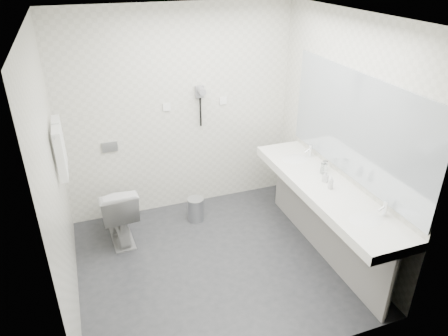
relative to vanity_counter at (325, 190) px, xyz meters
name	(u,v)px	position (x,y,z in m)	size (l,w,h in m)	color
floor	(216,263)	(-1.12, 0.20, -0.80)	(2.80, 2.80, 0.00)	#2A2B2F
ceiling	(213,17)	(-1.12, 0.20, 1.70)	(2.80, 2.80, 0.00)	white
wall_back	(179,113)	(-1.12, 1.50, 0.45)	(2.80, 2.80, 0.00)	silver
wall_front	(277,238)	(-1.12, -1.10, 0.45)	(2.80, 2.80, 0.00)	silver
wall_left	(55,184)	(-2.52, 0.20, 0.45)	(2.60, 2.60, 0.00)	silver
wall_right	(343,138)	(0.27, 0.20, 0.45)	(2.60, 2.60, 0.00)	silver
vanity_counter	(325,190)	(0.00, 0.00, 0.00)	(0.55, 2.20, 0.10)	white
vanity_panel	(323,223)	(0.02, 0.00, -0.42)	(0.03, 2.15, 0.75)	gray
vanity_post_near	(390,288)	(0.05, -1.04, -0.42)	(0.06, 0.06, 0.75)	silver
vanity_post_far	(281,179)	(0.05, 1.04, -0.42)	(0.06, 0.06, 0.75)	silver
mirror	(356,127)	(0.26, 0.00, 0.65)	(0.02, 2.20, 1.05)	#B2BCC6
basin_near	(365,221)	(0.00, -0.65, 0.04)	(0.40, 0.31, 0.05)	white
basin_far	(295,160)	(0.00, 0.65, 0.04)	(0.40, 0.31, 0.05)	white
faucet_near	(385,208)	(0.19, -0.65, 0.12)	(0.04, 0.04, 0.15)	silver
faucet_far	(310,151)	(0.19, 0.65, 0.12)	(0.04, 0.04, 0.15)	silver
soap_bottle_a	(325,177)	(0.03, 0.07, 0.11)	(0.05, 0.05, 0.12)	white
soap_bottle_c	(331,183)	(0.01, -0.07, 0.12)	(0.05, 0.05, 0.14)	white
glass_left	(323,168)	(0.11, 0.24, 0.11)	(0.06, 0.06, 0.12)	silver
glass_right	(325,165)	(0.18, 0.31, 0.10)	(0.05, 0.05, 0.10)	silver
toilet	(118,211)	(-2.01, 1.01, -0.44)	(0.40, 0.71, 0.72)	white
flush_plate	(110,147)	(-1.98, 1.49, 0.15)	(0.18, 0.02, 0.12)	#B2B5BA
pedal_bin	(196,210)	(-1.08, 1.07, -0.66)	(0.20, 0.20, 0.28)	#B2B5BA
bin_lid	(195,199)	(-1.08, 1.07, -0.51)	(0.20, 0.20, 0.01)	#B2B5BA
towel_rail	(54,126)	(-2.47, 0.75, 0.75)	(0.02, 0.02, 0.62)	silver
towel_near	(60,154)	(-2.46, 0.61, 0.53)	(0.07, 0.24, 0.48)	white
towel_far	(60,142)	(-2.46, 0.89, 0.53)	(0.07, 0.24, 0.48)	white
dryer_cradle	(200,92)	(-0.88, 1.47, 0.70)	(0.10, 0.04, 0.14)	gray
dryer_barrel	(201,91)	(-0.88, 1.40, 0.73)	(0.08, 0.08, 0.14)	gray
dryer_cord	(201,112)	(-0.88, 1.46, 0.45)	(0.02, 0.02, 0.35)	black
switch_plate_a	(167,107)	(-1.27, 1.49, 0.55)	(0.09, 0.02, 0.09)	white
switch_plate_b	(223,101)	(-0.57, 1.49, 0.55)	(0.09, 0.02, 0.09)	white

